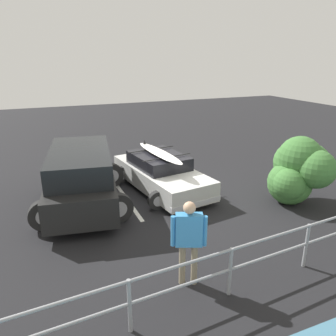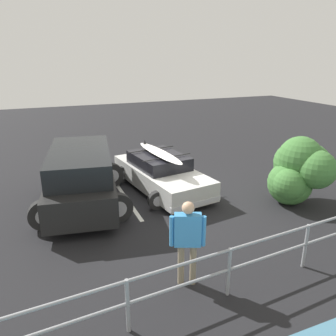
% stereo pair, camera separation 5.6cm
% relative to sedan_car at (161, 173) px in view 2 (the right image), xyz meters
% --- Properties ---
extents(ground_plane, '(44.00, 44.00, 0.02)m').
position_rel_sedan_car_xyz_m(ground_plane, '(0.07, 0.46, -0.59)').
color(ground_plane, black).
rests_on(ground_plane, ground).
extents(parking_stripe, '(0.12, 3.96, 0.00)m').
position_rel_sedan_car_xyz_m(parking_stripe, '(1.31, 0.03, -0.58)').
color(parking_stripe, silver).
rests_on(parking_stripe, ground).
extents(sedan_car, '(2.65, 4.38, 1.48)m').
position_rel_sedan_car_xyz_m(sedan_car, '(0.00, 0.00, 0.00)').
color(sedan_car, silver).
rests_on(sedan_car, ground).
extents(suv_car, '(3.11, 4.73, 1.74)m').
position_rel_sedan_car_xyz_m(suv_car, '(2.63, 0.28, 0.33)').
color(suv_car, black).
rests_on(suv_car, ground).
extents(person_bystander, '(0.65, 0.38, 1.77)m').
position_rel_sedan_car_xyz_m(person_bystander, '(1.28, 4.79, 0.49)').
color(person_bystander, gray).
rests_on(person_bystander, ground).
extents(railing_fence, '(9.93, 0.78, 1.01)m').
position_rel_sedan_car_xyz_m(railing_fence, '(-0.28, 5.31, 0.10)').
color(railing_fence, gray).
rests_on(railing_fence, ground).
extents(bush_near_left, '(1.96, 1.96, 2.08)m').
position_rel_sedan_car_xyz_m(bush_near_left, '(-3.49, 2.58, 0.48)').
color(bush_near_left, '#4C3828').
rests_on(bush_near_left, ground).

